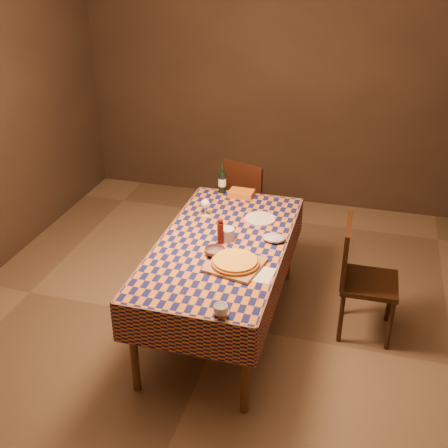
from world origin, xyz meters
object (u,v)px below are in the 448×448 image
object	(u,v)px
pizza	(235,262)
white_plate	(260,219)
chair_far	(248,200)
chair_right	(359,273)
bowl	(215,252)
cutting_board	(235,265)
dining_table	(222,251)
wine_bottle	(222,181)

from	to	relation	value
pizza	white_plate	xyz separation A→B (m)	(0.02, 0.73, -0.03)
chair_far	chair_right	size ratio (longest dim) A/B	1.00
bowl	chair_far	xyz separation A→B (m)	(-0.09, 1.46, -0.27)
pizza	bowl	bearing A→B (deg)	146.68
cutting_board	chair_right	distance (m)	1.03
bowl	chair_right	bearing A→B (deg)	22.50
dining_table	white_plate	size ratio (longest dim) A/B	7.50
dining_table	white_plate	world-z (taller)	white_plate
pizza	wine_bottle	world-z (taller)	wine_bottle
dining_table	cutting_board	distance (m)	0.35
chair_far	pizza	bearing A→B (deg)	-80.26
cutting_board	chair_far	bearing A→B (deg)	99.74
dining_table	cutting_board	bearing A→B (deg)	-59.37
dining_table	bowl	xyz separation A→B (m)	(-0.00, -0.18, 0.10)
wine_bottle	white_plate	world-z (taller)	wine_bottle
white_plate	chair_far	world-z (taller)	chair_far
chair_far	chair_right	world-z (taller)	same
dining_table	chair_right	bearing A→B (deg)	13.46
cutting_board	pizza	xyz separation A→B (m)	(0.00, 0.00, 0.03)
bowl	chair_far	world-z (taller)	chair_far
pizza	wine_bottle	size ratio (longest dim) A/B	1.55
cutting_board	pizza	size ratio (longest dim) A/B	0.82
white_plate	chair_right	distance (m)	0.88
chair_right	white_plate	bearing A→B (deg)	166.42
white_plate	chair_right	world-z (taller)	chair_right
cutting_board	chair_far	distance (m)	1.62
wine_bottle	white_plate	distance (m)	0.62
dining_table	chair_far	world-z (taller)	chair_far
white_plate	wine_bottle	bearing A→B (deg)	135.45
dining_table	chair_far	bearing A→B (deg)	94.29
chair_far	chair_right	xyz separation A→B (m)	(1.11, -1.04, 0.00)
cutting_board	bowl	bearing A→B (deg)	146.68
dining_table	pizza	world-z (taller)	pizza
bowl	wine_bottle	xyz separation A→B (m)	(-0.24, 1.04, 0.08)
dining_table	pizza	xyz separation A→B (m)	(0.17, -0.30, 0.11)
wine_bottle	chair_far	world-z (taller)	wine_bottle
cutting_board	pizza	world-z (taller)	pizza
bowl	white_plate	bearing A→B (deg)	72.36
dining_table	chair_right	world-z (taller)	chair_right
chair_far	chair_right	bearing A→B (deg)	-43.34
cutting_board	chair_far	xyz separation A→B (m)	(-0.27, 1.58, -0.26)
wine_bottle	white_plate	bearing A→B (deg)	-44.55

